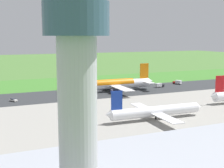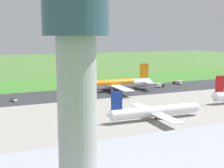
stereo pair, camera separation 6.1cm
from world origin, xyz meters
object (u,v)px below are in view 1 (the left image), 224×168
object	(u,v)px
airliner_main	(113,84)
traffic_cone_orange	(71,85)
no_stopping_sign	(75,82)
airliner_parked_mid	(155,111)
service_truck_fuel	(178,82)
service_truck_baggage	(159,85)
service_car_ops	(13,100)
service_car_followme	(75,104)

from	to	relation	value
airliner_main	traffic_cone_orange	xyz separation A→B (m)	(15.51, -33.09, -4.08)
airliner_main	no_stopping_sign	bearing A→B (deg)	-69.92
airliner_parked_mid	airliner_main	bearing A→B (deg)	-98.55
airliner_parked_mid	service_truck_fuel	world-z (taller)	airliner_parked_mid
service_truck_fuel	traffic_cone_orange	size ratio (longest dim) A/B	11.29
service_truck_baggage	service_truck_fuel	bearing A→B (deg)	-161.12
service_truck_fuel	traffic_cone_orange	world-z (taller)	service_truck_fuel
service_car_ops	service_truck_fuel	bearing A→B (deg)	-172.61
service_car_followme	service_truck_fuel	size ratio (longest dim) A/B	0.73
service_truck_baggage	service_car_ops	size ratio (longest dim) A/B	1.35
airliner_parked_mid	traffic_cone_orange	distance (m)	96.19
service_car_followme	no_stopping_sign	distance (m)	63.22
airliner_parked_mid	service_car_followme	world-z (taller)	airliner_parked_mid
service_truck_baggage	no_stopping_sign	world-z (taller)	no_stopping_sign
airliner_parked_mid	traffic_cone_orange	size ratio (longest dim) A/B	76.75
airliner_main	service_truck_fuel	world-z (taller)	airliner_main
service_truck_fuel	traffic_cone_orange	xyz separation A→B (m)	(66.84, -24.97, -1.13)
service_truck_fuel	no_stopping_sign	xyz separation A→B (m)	(63.73, -25.79, 0.18)
service_truck_baggage	service_truck_fuel	xyz separation A→B (m)	(-18.18, -6.22, 0.00)
traffic_cone_orange	service_truck_fuel	bearing A→B (deg)	159.52
airliner_main	no_stopping_sign	world-z (taller)	airliner_main
airliner_parked_mid	service_car_followme	size ratio (longest dim) A/B	9.29
airliner_parked_mid	no_stopping_sign	bearing A→B (deg)	-88.26
service_truck_fuel	traffic_cone_orange	distance (m)	71.36
no_stopping_sign	service_car_ops	bearing A→B (deg)	42.14
airliner_main	traffic_cone_orange	distance (m)	36.77
airliner_main	service_truck_fuel	bearing A→B (deg)	-171.01
service_car_followme	service_truck_fuel	bearing A→B (deg)	-157.23
airliner_parked_mid	service_car_followme	distance (m)	42.40
service_truck_fuel	no_stopping_sign	world-z (taller)	no_stopping_sign
service_truck_fuel	no_stopping_sign	distance (m)	68.75
airliner_main	service_truck_baggage	size ratio (longest dim) A/B	8.91
airliner_parked_mid	service_truck_fuel	bearing A→B (deg)	-130.58
no_stopping_sign	traffic_cone_orange	distance (m)	3.47
no_stopping_sign	traffic_cone_orange	size ratio (longest dim) A/B	4.86
service_truck_fuel	service_car_ops	distance (m)	108.57
service_car_followme	no_stopping_sign	size ratio (longest dim) A/B	1.70
service_truck_baggage	traffic_cone_orange	bearing A→B (deg)	-32.65
service_truck_baggage	service_car_followme	xyz separation A→B (m)	(64.23, 28.38, -0.56)
service_car_ops	no_stopping_sign	distance (m)	59.26
airliner_main	service_truck_baggage	xyz separation A→B (m)	(-33.15, -1.90, -2.95)
service_car_followme	traffic_cone_orange	world-z (taller)	service_car_followme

